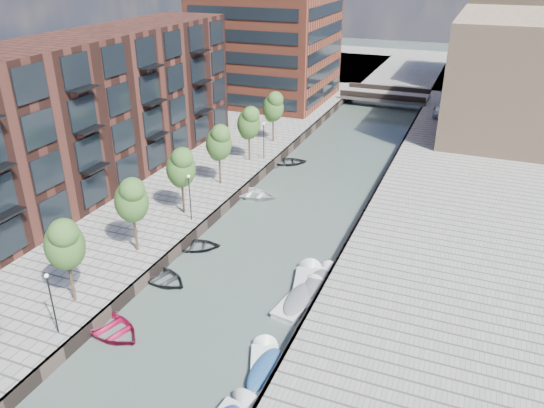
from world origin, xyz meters
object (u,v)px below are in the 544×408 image
Objects in this scene: sloop_3 at (252,197)px; motorboat_2 at (308,285)px; sloop_2 at (110,332)px; car at (439,111)px; tree_4 at (219,142)px; motorboat_1 at (318,284)px; bridge at (385,95)px; motorboat_3 at (265,367)px; tree_1 at (64,243)px; sloop_1 at (195,248)px; tree_2 at (131,199)px; motorboat_4 at (301,298)px; tree_6 at (273,106)px; tree_3 at (181,166)px; sloop_4 at (287,164)px; tree_5 at (249,122)px; sloop_0 at (161,280)px.

sloop_3 is 15.98m from motorboat_2.
car reaches higher than sloop_2.
tree_4 is 1.16× the size of motorboat_1.
bridge is at bearing 135.38° from car.
motorboat_3 is (10.31, -21.43, 0.19)m from sloop_3.
motorboat_3 is at bearing -57.38° from tree_4.
tree_1 is 12.02m from sloop_1.
tree_4 is 1.17× the size of sloop_3.
sloop_2 is at bearing -67.30° from tree_2.
car is (14.14, 54.55, 1.73)m from sloop_2.
bridge reaches higher than motorboat_4.
tree_6 reaches higher than sloop_1.
tree_3 is at bearing -90.00° from tree_4.
tree_3 reaches higher than bridge.
sloop_4 is at bearing -99.69° from bridge.
tree_3 is (-8.50, -47.00, 3.92)m from bridge.
sloop_4 is 0.86× the size of motorboat_4.
motorboat_2 is (13.25, -26.37, -5.20)m from tree_6.
sloop_2 is 1.18× the size of car.
bridge is 2.59× the size of sloop_2.
tree_1 reaches higher than motorboat_2.
motorboat_2 is (13.25, -12.37, -5.20)m from tree_4.
tree_2 is at bearing -98.95° from bridge.
bridge is at bearing 78.00° from tree_4.
motorboat_2 is (13.25, -5.37, -5.20)m from tree_3.
tree_2 is 1.16× the size of motorboat_1.
motorboat_3 is at bearing -70.89° from sloop_2.
tree_1 and tree_4 have the same top height.
sloop_1 is 0.81× the size of motorboat_4.
tree_5 is (0.00, 14.00, 0.00)m from tree_3.
tree_5 is 24.04m from motorboat_2.
bridge is 55.96m from sloop_0.
tree_1 is at bearing 91.04° from sloop_2.
bridge is at bearing -8.47° from sloop_3.
bridge is 11.56m from car.
tree_6 reaches higher than sloop_4.
bridge is 2.18× the size of tree_5.
sloop_1 is (3.10, -24.68, -5.31)m from tree_6.
tree_1 is 16.65m from motorboat_2.
tree_2 is at bearing -172.99° from motorboat_2.
sloop_0 is at bearing -95.53° from bridge.
sloop_2 reaches higher than sloop_1.
sloop_2 is at bearing -162.90° from sloop_0.
tree_3 is 1.00× the size of tree_5.
sloop_0 is at bearing 158.19° from sloop_1.
tree_6 is 7.50m from sloop_4.
tree_5 is 1.15× the size of motorboat_4.
tree_4 is 1.00× the size of tree_5.
tree_4 is 14.00m from tree_6.
motorboat_2 is 1.34× the size of car.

